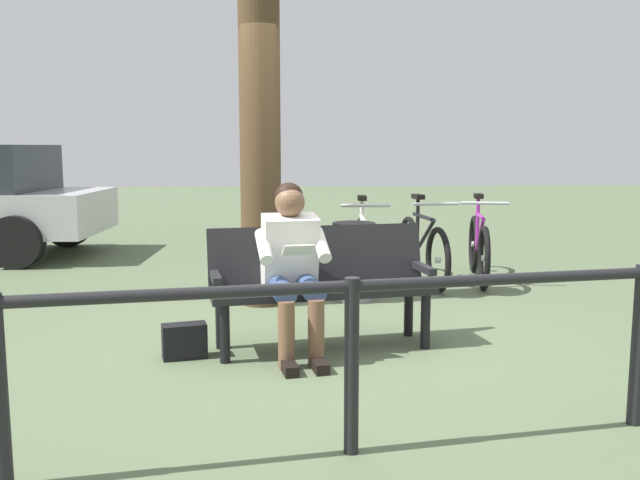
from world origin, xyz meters
name	(u,v)px	position (x,y,z in m)	size (l,w,h in m)	color
ground_plane	(324,345)	(0.00, 0.00, 0.00)	(40.00, 40.00, 0.00)	#566647
bench	(320,277)	(0.02, 0.00, 0.51)	(1.66, 0.73, 0.87)	black
person_reading	(292,261)	(0.23, 0.20, 0.66)	(0.53, 0.81, 1.20)	white
handbag	(184,341)	(0.98, 0.24, 0.12)	(0.30, 0.14, 0.24)	black
tree_trunk	(260,132)	(0.47, -1.36, 1.58)	(0.37, 0.37, 3.15)	#4C3823
litter_bin	(354,261)	(-0.39, -1.45, 0.37)	(0.40, 0.40, 0.74)	slate
bicycle_purple	(479,248)	(-1.85, -2.28, 0.36)	(0.51, 1.66, 0.94)	black
bicycle_silver	(422,249)	(-1.22, -2.23, 0.36)	(0.48, 1.68, 0.94)	black
bicycle_green	(363,252)	(-0.56, -2.09, 0.36)	(0.48, 1.68, 0.94)	black
railing_fence	(352,332)	(0.00, 1.77, 0.59)	(3.11, 0.53, 0.85)	black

